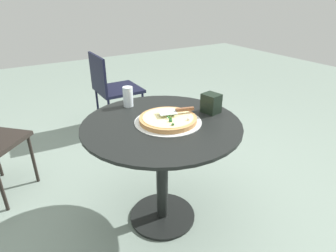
# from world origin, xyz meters

# --- Properties ---
(ground_plane) EXTENTS (10.00, 10.00, 0.00)m
(ground_plane) POSITION_xyz_m (0.00, 0.00, 0.00)
(ground_plane) COLOR gray
(patio_table) EXTENTS (0.91, 0.91, 0.70)m
(patio_table) POSITION_xyz_m (0.00, 0.00, 0.53)
(patio_table) COLOR black
(patio_table) RESTS_ON ground
(pizza_on_tray) EXTENTS (0.39, 0.39, 0.05)m
(pizza_on_tray) POSITION_xyz_m (-0.04, 0.01, 0.72)
(pizza_on_tray) COLOR silver
(pizza_on_tray) RESTS_ON patio_table
(pizza_server) EXTENTS (0.22, 0.10, 0.02)m
(pizza_server) POSITION_xyz_m (-0.10, 0.00, 0.75)
(pizza_server) COLOR silver
(pizza_server) RESTS_ON pizza_on_tray
(drinking_cup) EXTENTS (0.06, 0.06, 0.13)m
(drinking_cup) POSITION_xyz_m (0.05, -0.33, 0.76)
(drinking_cup) COLOR white
(drinking_cup) RESTS_ON patio_table
(napkin_dispenser) EXTENTS (0.11, 0.12, 0.12)m
(napkin_dispenser) POSITION_xyz_m (-0.33, 0.03, 0.76)
(napkin_dispenser) COLOR black
(napkin_dispenser) RESTS_ON patio_table
(patio_chair_far) EXTENTS (0.44, 0.44, 0.81)m
(patio_chair_far) POSITION_xyz_m (-0.25, -1.48, 0.47)
(patio_chair_far) COLOR black
(patio_chair_far) RESTS_ON ground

